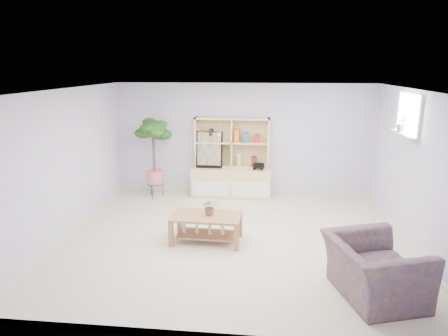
# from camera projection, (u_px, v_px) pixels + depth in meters

# --- Properties ---
(floor) EXTENTS (5.50, 5.00, 0.01)m
(floor) POSITION_uv_depth(u_px,v_px,m) (234.00, 239.00, 6.51)
(floor) COLOR beige
(floor) RESTS_ON ground
(ceiling) EXTENTS (5.50, 5.00, 0.01)m
(ceiling) POSITION_uv_depth(u_px,v_px,m) (235.00, 90.00, 5.91)
(ceiling) COLOR white
(ceiling) RESTS_ON walls
(walls) EXTENTS (5.51, 5.01, 2.40)m
(walls) POSITION_uv_depth(u_px,v_px,m) (235.00, 168.00, 6.21)
(walls) COLOR silver
(walls) RESTS_ON floor
(baseboard) EXTENTS (5.50, 5.00, 0.10)m
(baseboard) POSITION_uv_depth(u_px,v_px,m) (234.00, 236.00, 6.50)
(baseboard) COLOR silver
(baseboard) RESTS_ON floor
(window) EXTENTS (0.10, 0.98, 0.68)m
(window) POSITION_uv_depth(u_px,v_px,m) (410.00, 114.00, 6.31)
(window) COLOR silver
(window) RESTS_ON walls
(window_sill) EXTENTS (0.14, 1.00, 0.04)m
(window_sill) POSITION_uv_depth(u_px,v_px,m) (403.00, 134.00, 6.40)
(window_sill) COLOR silver
(window_sill) RESTS_ON walls
(storage_unit) EXTENTS (1.69, 0.57, 1.69)m
(storage_unit) POSITION_uv_depth(u_px,v_px,m) (232.00, 158.00, 8.48)
(storage_unit) COLOR beige
(storage_unit) RESTS_ON floor
(poster) EXTENTS (0.56, 0.14, 0.78)m
(poster) POSITION_uv_depth(u_px,v_px,m) (209.00, 150.00, 8.45)
(poster) COLOR yellow
(poster) RESTS_ON storage_unit
(toy_truck) EXTENTS (0.32, 0.24, 0.15)m
(toy_truck) POSITION_uv_depth(u_px,v_px,m) (259.00, 166.00, 8.36)
(toy_truck) COLOR black
(toy_truck) RESTS_ON storage_unit
(coffee_table) EXTENTS (1.12, 0.64, 0.45)m
(coffee_table) POSITION_uv_depth(u_px,v_px,m) (207.00, 228.00, 6.38)
(coffee_table) COLOR brown
(coffee_table) RESTS_ON floor
(table_plant) EXTENTS (0.30, 0.29, 0.27)m
(table_plant) POSITION_uv_depth(u_px,v_px,m) (210.00, 207.00, 6.31)
(table_plant) COLOR #246C21
(table_plant) RESTS_ON coffee_table
(floor_tree) EXTENTS (0.81, 0.81, 1.69)m
(floor_tree) POSITION_uv_depth(u_px,v_px,m) (154.00, 159.00, 8.42)
(floor_tree) COLOR #1D4118
(floor_tree) RESTS_ON floor
(armchair) EXTENTS (1.25, 1.35, 0.82)m
(armchair) POSITION_uv_depth(u_px,v_px,m) (375.00, 266.00, 4.80)
(armchair) COLOR navy
(armchair) RESTS_ON floor
(sill_plant) EXTENTS (0.16, 0.14, 0.26)m
(sill_plant) POSITION_uv_depth(u_px,v_px,m) (401.00, 124.00, 6.51)
(sill_plant) COLOR #1D4118
(sill_plant) RESTS_ON window_sill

